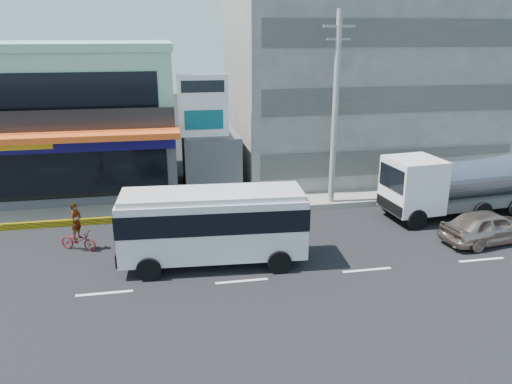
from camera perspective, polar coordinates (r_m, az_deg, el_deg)
ground at (r=19.08m, az=-1.64°, el=-10.15°), size 120.00×120.00×0.00m
sidewalk at (r=28.61m, az=5.28°, el=-0.13°), size 70.00×5.00×0.30m
shop_building at (r=31.46m, az=-20.58°, el=7.69°), size 12.40×11.70×8.00m
concrete_building at (r=34.10m, az=11.41°, el=14.26°), size 16.00×12.00×14.00m
gap_structure at (r=29.65m, az=-5.31°, el=3.74°), size 3.00×6.00×3.50m
satellite_dish at (r=28.28m, az=-5.22°, el=6.84°), size 1.50×1.50×0.15m
billboard at (r=26.24m, az=-6.02°, el=8.95°), size 2.60×0.18×6.90m
utility_pole_near at (r=25.80m, az=9.04°, el=9.18°), size 1.60×0.30×10.00m
minibus at (r=19.76m, az=-4.96°, el=-3.37°), size 7.43×2.92×3.05m
sedan at (r=24.36m, az=25.03°, el=-3.59°), size 4.58×2.38×1.49m
tanker_truck at (r=26.91m, az=21.82°, el=0.90°), size 8.18×3.28×3.15m
motorcycle_rider at (r=22.66m, az=-19.70°, el=-4.62°), size 1.74×1.22×2.11m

